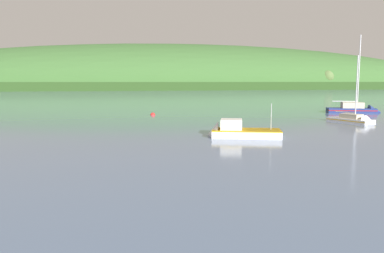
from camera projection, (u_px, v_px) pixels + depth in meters
name	position (u px, v px, depth m)	size (l,w,h in m)	color
far_shoreline_hill	(185.00, 88.00, 270.35)	(562.57, 145.21, 62.01)	#27431B
sailboat_near_mooring	(357.00, 111.00, 61.27)	(8.55, 5.71, 13.41)	navy
sailboat_midwater_white	(356.00, 121.00, 46.20)	(3.32, 6.59, 9.04)	white
fishing_boat_moored	(238.00, 134.00, 34.65)	(7.15, 5.14, 4.22)	white
mooring_buoy_midchannel	(153.00, 115.00, 57.23)	(0.72, 0.72, 0.80)	red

